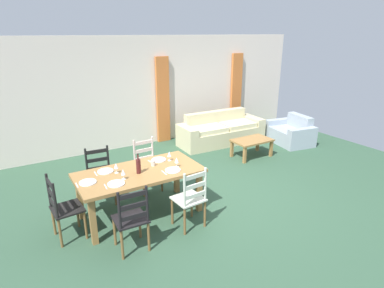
# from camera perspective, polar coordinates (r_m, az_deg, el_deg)

# --- Properties ---
(ground_plane) EXTENTS (9.60, 9.60, 0.02)m
(ground_plane) POSITION_cam_1_polar(r_m,az_deg,el_deg) (5.92, 3.89, -8.81)
(ground_plane) COLOR #2E4D37
(wall_far) EXTENTS (9.60, 0.16, 2.70)m
(wall_far) POSITION_cam_1_polar(r_m,az_deg,el_deg) (8.27, -9.26, 9.10)
(wall_far) COLOR beige
(wall_far) RESTS_ON ground_plane
(curtain_panel_left) EXTENTS (0.35, 0.08, 2.20)m
(curtain_panel_left) POSITION_cam_1_polar(r_m,az_deg,el_deg) (8.42, -5.18, 7.72)
(curtain_panel_left) COLOR #C46930
(curtain_panel_left) RESTS_ON ground_plane
(curtain_panel_right) EXTENTS (0.35, 0.08, 2.20)m
(curtain_panel_right) POSITION_cam_1_polar(r_m,az_deg,el_deg) (9.69, 7.81, 9.15)
(curtain_panel_right) COLOR #C46930
(curtain_panel_right) RESTS_ON ground_plane
(dining_table) EXTENTS (1.90, 0.96, 0.75)m
(dining_table) POSITION_cam_1_polar(r_m,az_deg,el_deg) (5.05, -9.27, -5.68)
(dining_table) COLOR olive
(dining_table) RESTS_ON ground_plane
(dining_chair_near_left) EXTENTS (0.44, 0.42, 0.96)m
(dining_chair_near_left) POSITION_cam_1_polar(r_m,az_deg,el_deg) (4.36, -10.66, -12.91)
(dining_chair_near_left) COLOR black
(dining_chair_near_left) RESTS_ON ground_plane
(dining_chair_near_right) EXTENTS (0.45, 0.43, 0.96)m
(dining_chair_near_right) POSITION_cam_1_polar(r_m,az_deg,el_deg) (4.75, -0.28, -9.62)
(dining_chair_near_right) COLOR beige
(dining_chair_near_right) RESTS_ON ground_plane
(dining_chair_far_left) EXTENTS (0.45, 0.43, 0.96)m
(dining_chair_far_left) POSITION_cam_1_polar(r_m,az_deg,el_deg) (5.66, -15.95, -5.48)
(dining_chair_far_left) COLOR black
(dining_chair_far_left) RESTS_ON ground_plane
(dining_chair_far_right) EXTENTS (0.43, 0.41, 0.96)m
(dining_chair_far_right) POSITION_cam_1_polar(r_m,az_deg,el_deg) (5.92, -7.99, -3.74)
(dining_chair_far_right) COLOR beige
(dining_chair_far_right) RESTS_ON ground_plane
(dining_chair_head_west) EXTENTS (0.43, 0.45, 0.96)m
(dining_chair_head_west) POSITION_cam_1_polar(r_m,az_deg,el_deg) (4.85, -21.86, -10.50)
(dining_chair_head_west) COLOR black
(dining_chair_head_west) RESTS_ON ground_plane
(dinner_plate_near_left) EXTENTS (0.24, 0.24, 0.02)m
(dinner_plate_near_left) POSITION_cam_1_polar(r_m,az_deg,el_deg) (4.67, -13.29, -6.86)
(dinner_plate_near_left) COLOR white
(dinner_plate_near_left) RESTS_ON dining_table
(fork_near_left) EXTENTS (0.03, 0.17, 0.01)m
(fork_near_left) POSITION_cam_1_polar(r_m,az_deg,el_deg) (4.63, -15.05, -7.30)
(fork_near_left) COLOR silver
(fork_near_left) RESTS_ON dining_table
(dinner_plate_near_right) EXTENTS (0.24, 0.24, 0.02)m
(dinner_plate_near_right) POSITION_cam_1_polar(r_m,az_deg,el_deg) (4.98, -3.41, -4.66)
(dinner_plate_near_right) COLOR white
(dinner_plate_near_right) RESTS_ON dining_table
(fork_near_right) EXTENTS (0.02, 0.17, 0.01)m
(fork_near_right) POSITION_cam_1_polar(r_m,az_deg,el_deg) (4.92, -4.96, -5.08)
(fork_near_right) COLOR silver
(fork_near_right) RESTS_ON dining_table
(dinner_plate_far_left) EXTENTS (0.24, 0.24, 0.02)m
(dinner_plate_far_left) POSITION_cam_1_polar(r_m,az_deg,el_deg) (5.11, -15.08, -4.68)
(dinner_plate_far_left) COLOR white
(dinner_plate_far_left) RESTS_ON dining_table
(fork_far_left) EXTENTS (0.02, 0.17, 0.01)m
(fork_far_left) POSITION_cam_1_polar(r_m,az_deg,el_deg) (5.08, -16.70, -5.06)
(fork_far_left) COLOR silver
(fork_far_left) RESTS_ON dining_table
(dinner_plate_far_right) EXTENTS (0.24, 0.24, 0.02)m
(dinner_plate_far_right) POSITION_cam_1_polar(r_m,az_deg,el_deg) (5.39, -5.91, -2.79)
(dinner_plate_far_right) COLOR white
(dinner_plate_far_right) RESTS_ON dining_table
(fork_far_right) EXTENTS (0.03, 0.17, 0.01)m
(fork_far_right) POSITION_cam_1_polar(r_m,az_deg,el_deg) (5.34, -7.36, -3.16)
(fork_far_right) COLOR silver
(fork_far_right) RESTS_ON dining_table
(dinner_plate_head_west) EXTENTS (0.24, 0.24, 0.02)m
(dinner_plate_head_west) POSITION_cam_1_polar(r_m,az_deg,el_deg) (4.82, -17.98, -6.48)
(dinner_plate_head_west) COLOR white
(dinner_plate_head_west) RESTS_ON dining_table
(fork_head_west) EXTENTS (0.02, 0.17, 0.01)m
(fork_head_west) POSITION_cam_1_polar(r_m,az_deg,el_deg) (4.79, -19.71, -6.89)
(fork_head_west) COLOR silver
(fork_head_west) RESTS_ON dining_table
(wine_bottle) EXTENTS (0.07, 0.07, 0.32)m
(wine_bottle) POSITION_cam_1_polar(r_m,az_deg,el_deg) (4.91, -9.47, -3.84)
(wine_bottle) COLOR #471919
(wine_bottle) RESTS_ON dining_table
(wine_glass_near_left) EXTENTS (0.06, 0.06, 0.16)m
(wine_glass_near_left) POSITION_cam_1_polar(r_m,az_deg,el_deg) (4.75, -12.11, -4.94)
(wine_glass_near_left) COLOR white
(wine_glass_near_left) RESTS_ON dining_table
(wine_glass_near_right) EXTENTS (0.06, 0.06, 0.16)m
(wine_glass_near_right) POSITION_cam_1_polar(r_m,az_deg,el_deg) (5.07, -2.74, -2.93)
(wine_glass_near_right) COLOR white
(wine_glass_near_right) RESTS_ON dining_table
(wine_glass_far_left) EXTENTS (0.06, 0.06, 0.16)m
(wine_glass_far_left) POSITION_cam_1_polar(r_m,az_deg,el_deg) (4.99, -13.32, -3.85)
(wine_glass_far_left) COLOR white
(wine_glass_far_left) RESTS_ON dining_table
(wine_glass_far_right) EXTENTS (0.06, 0.06, 0.16)m
(wine_glass_far_right) POSITION_cam_1_polar(r_m,az_deg,el_deg) (5.32, -4.05, -1.84)
(wine_glass_far_right) COLOR white
(wine_glass_far_right) RESTS_ON dining_table
(coffee_cup_primary) EXTENTS (0.07, 0.07, 0.09)m
(coffee_cup_primary) POSITION_cam_1_polar(r_m,az_deg,el_deg) (5.17, -6.92, -3.38)
(coffee_cup_primary) COLOR beige
(coffee_cup_primary) RESTS_ON dining_table
(couch) EXTENTS (2.31, 0.88, 0.80)m
(couch) POSITION_cam_1_polar(r_m,az_deg,el_deg) (8.48, 4.99, 2.18)
(couch) COLOR #C7BC91
(couch) RESTS_ON ground_plane
(coffee_table) EXTENTS (0.90, 0.56, 0.42)m
(coffee_table) POSITION_cam_1_polar(r_m,az_deg,el_deg) (7.58, 10.57, 0.33)
(coffee_table) COLOR olive
(coffee_table) RESTS_ON ground_plane
(armchair_upholstered) EXTENTS (0.98, 1.27, 0.72)m
(armchair_upholstered) POSITION_cam_1_polar(r_m,az_deg,el_deg) (8.86, 17.24, 1.83)
(armchair_upholstered) COLOR #95A1AD
(armchair_upholstered) RESTS_ON ground_plane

